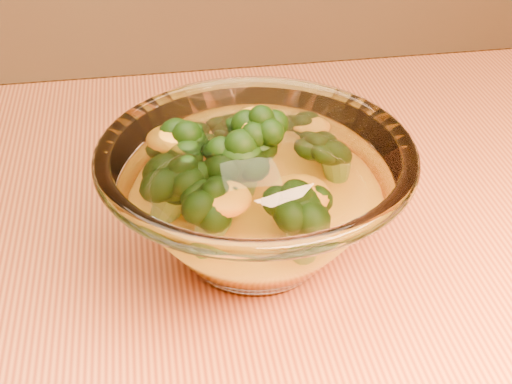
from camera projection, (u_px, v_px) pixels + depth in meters
The scene contains 4 objects.
table at pixel (386, 372), 0.60m from camera, with size 1.20×0.80×0.75m.
glass_bowl at pixel (256, 198), 0.54m from camera, with size 0.24×0.24×0.11m.
cheese_sauce at pixel (256, 221), 0.56m from camera, with size 0.14×0.14×0.04m, color yellow.
broccoli_heap at pixel (241, 174), 0.54m from camera, with size 0.16×0.15×0.09m.
Camera 1 is at (-0.17, -0.38, 1.12)m, focal length 50.00 mm.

